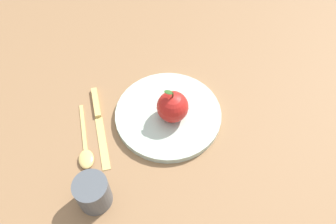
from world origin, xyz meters
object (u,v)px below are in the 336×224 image
at_px(apple, 173,107).
at_px(spoon, 85,151).
at_px(knife, 99,119).
at_px(dinner_plate, 168,114).
at_px(cup, 93,192).

bearing_deg(apple, spoon, 47.91).
height_order(apple, knife, apple).
relative_size(dinner_plate, apple, 2.86).
distance_m(dinner_plate, knife, 0.17).
xyz_separation_m(dinner_plate, knife, (0.15, 0.07, -0.01)).
bearing_deg(apple, dinner_plate, -17.58).
height_order(cup, knife, cup).
bearing_deg(knife, dinner_plate, -153.66).
bearing_deg(dinner_plate, spoon, 51.38).
bearing_deg(knife, cup, 119.01).
height_order(dinner_plate, knife, dinner_plate).
height_order(cup, spoon, cup).
bearing_deg(spoon, knife, -77.93).
xyz_separation_m(apple, cup, (0.07, 0.25, -0.01)).
relative_size(dinner_plate, spoon, 1.63).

